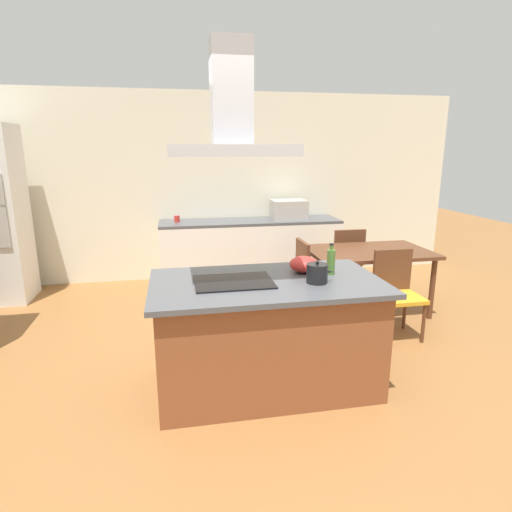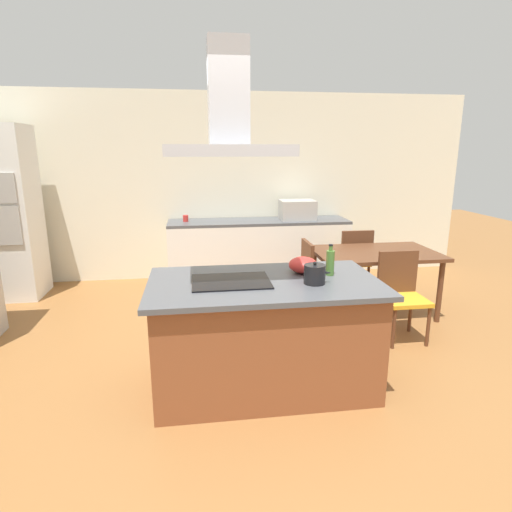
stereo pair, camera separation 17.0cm
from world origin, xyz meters
The scene contains 15 objects.
ground centered at (0.00, 1.50, 0.00)m, with size 16.00×16.00×0.00m, color #936033.
wall_back centered at (0.00, 3.25, 1.35)m, with size 7.20×0.10×2.70m, color silver.
kitchen_island centered at (0.00, 0.00, 0.45)m, with size 1.81×1.02×0.90m.
cooktop centered at (-0.26, 0.00, 0.91)m, with size 0.60×0.44×0.01m, color black.
tea_kettle centered at (0.37, -0.12, 0.97)m, with size 0.22×0.16×0.17m.
olive_oil_bottle centered at (0.55, 0.08, 1.01)m, with size 0.07×0.07×0.26m.
mixing_bowl centered at (0.35, 0.18, 0.97)m, with size 0.24×0.24×0.13m, color red.
back_counter centered at (0.39, 2.88, 0.45)m, with size 2.60×0.62×0.90m.
countertop_microwave centered at (0.96, 2.88, 1.04)m, with size 0.50×0.38×0.28m, color #B2AFAA.
coffee_mug_red centered at (-0.66, 2.93, 0.95)m, with size 0.08×0.08×0.09m, color red.
dining_table centered at (1.53, 1.39, 0.67)m, with size 1.40×0.90×0.75m.
chair_facing_island centered at (1.53, 0.73, 0.51)m, with size 0.42×0.42×0.89m.
chair_facing_back_wall centered at (1.53, 2.06, 0.51)m, with size 0.42×0.42×0.89m.
chair_at_left_end centered at (0.62, 1.39, 0.51)m, with size 0.42×0.42×0.89m.
range_hood centered at (-0.26, 0.00, 2.10)m, with size 0.90×0.55×0.78m.
Camera 1 is at (-0.69, -3.10, 1.90)m, focal length 29.83 mm.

